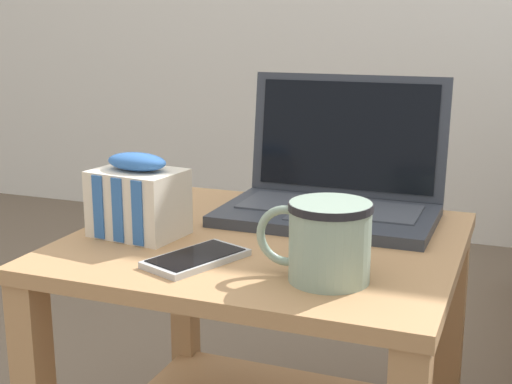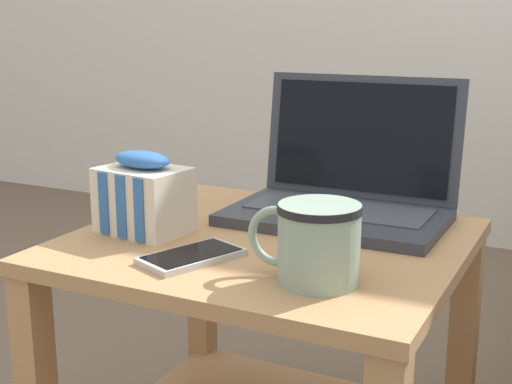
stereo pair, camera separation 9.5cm
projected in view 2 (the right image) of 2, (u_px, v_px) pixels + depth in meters
bedside_table at (267, 339)px, 1.12m from camera, size 0.57×0.52×0.47m
laptop at (344, 190)px, 1.18m from camera, size 0.35×0.25×0.23m
mug_front_left at (317, 239)px, 0.88m from camera, size 0.15×0.11×0.10m
snack_bag at (144, 196)px, 1.10m from camera, size 0.14×0.11×0.13m
cell_phone at (192, 256)px, 0.98m from camera, size 0.12×0.16×0.01m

